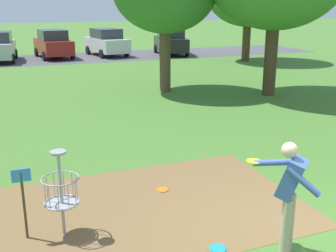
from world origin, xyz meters
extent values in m
plane|color=#47752D|center=(0.00, 0.00, 0.00)|extent=(160.00, 160.00, 0.00)
cube|color=brown|center=(-1.98, 2.20, 0.00)|extent=(5.48, 3.65, 0.01)
cylinder|color=#9E9EA3|center=(-3.48, 1.84, 0.68)|extent=(0.05, 0.05, 1.35)
cylinder|color=#9E9EA3|center=(-3.48, 1.84, 1.37)|extent=(0.24, 0.24, 0.04)
torus|color=#9E9EA3|center=(-3.48, 1.84, 0.95)|extent=(0.58, 0.58, 0.02)
torus|color=#9E9EA3|center=(-3.48, 1.84, 0.55)|extent=(0.55, 0.55, 0.03)
cylinder|color=#9E9EA3|center=(-3.48, 1.84, 0.53)|extent=(0.48, 0.48, 0.02)
cylinder|color=gray|center=(-3.25, 1.84, 0.75)|extent=(0.01, 0.01, 0.40)
cylinder|color=gray|center=(-3.29, 1.98, 0.75)|extent=(0.01, 0.01, 0.40)
cylinder|color=gray|center=(-3.41, 2.06, 0.75)|extent=(0.01, 0.01, 0.40)
cylinder|color=gray|center=(-3.56, 2.06, 0.75)|extent=(0.01, 0.01, 0.40)
cylinder|color=gray|center=(-3.68, 1.98, 0.75)|extent=(0.01, 0.01, 0.40)
cylinder|color=gray|center=(-3.72, 1.84, 0.75)|extent=(0.01, 0.01, 0.40)
cylinder|color=gray|center=(-3.68, 1.70, 0.75)|extent=(0.01, 0.01, 0.40)
cylinder|color=gray|center=(-3.56, 1.61, 0.75)|extent=(0.01, 0.01, 0.40)
cylinder|color=gray|center=(-3.41, 1.61, 0.75)|extent=(0.01, 0.01, 0.40)
cylinder|color=gray|center=(-3.29, 1.70, 0.75)|extent=(0.01, 0.01, 0.40)
cylinder|color=#4C3823|center=(-4.03, 1.94, 0.55)|extent=(0.04, 0.04, 1.10)
cube|color=#3384C6|center=(-4.03, 1.94, 1.05)|extent=(0.28, 0.03, 0.20)
cylinder|color=tan|center=(-0.67, 0.02, 0.46)|extent=(0.14, 0.14, 0.92)
cylinder|color=tan|center=(-0.51, 0.17, 0.46)|extent=(0.14, 0.14, 0.92)
cube|color=#385693|center=(-0.59, 0.09, 1.20)|extent=(0.52, 0.52, 0.60)
sphere|color=beige|center=(-0.63, 0.14, 1.60)|extent=(0.22, 0.22, 0.22)
cylinder|color=#385693|center=(-0.67, 0.43, 1.32)|extent=(0.45, 0.50, 0.21)
cylinder|color=gold|center=(-0.85, 0.64, 1.29)|extent=(0.22, 0.22, 0.02)
cylinder|color=#385693|center=(-0.59, -0.15, 1.25)|extent=(0.38, 0.42, 0.37)
cylinder|color=#1E93DB|center=(-1.43, 0.57, 0.01)|extent=(0.25, 0.25, 0.02)
cylinder|color=orange|center=(-1.47, 2.77, 0.01)|extent=(0.23, 0.23, 0.02)
cylinder|color=#4C3823|center=(5.60, 9.52, 1.39)|extent=(0.49, 0.49, 2.77)
cylinder|color=#4C3823|center=(10.14, 18.61, 1.19)|extent=(0.49, 0.49, 2.37)
cylinder|color=brown|center=(2.04, 11.71, 1.27)|extent=(0.45, 0.45, 2.54)
cube|color=#4C4C51|center=(0.00, 24.18, 0.00)|extent=(36.00, 6.00, 0.01)
cylinder|color=black|center=(-3.28, 25.25, 0.30)|extent=(0.24, 0.61, 0.60)
cylinder|color=black|center=(-3.54, 22.66, 0.30)|extent=(0.24, 0.61, 0.60)
cube|color=maroon|center=(-0.90, 24.72, 0.75)|extent=(2.21, 4.36, 0.90)
cube|color=#2D333D|center=(-0.90, 24.72, 1.52)|extent=(1.79, 2.33, 0.64)
cylinder|color=black|center=(-1.93, 25.93, 0.30)|extent=(0.24, 0.62, 0.60)
cylinder|color=black|center=(-0.13, 26.11, 0.30)|extent=(0.24, 0.62, 0.60)
cylinder|color=black|center=(-1.66, 23.34, 0.30)|extent=(0.24, 0.62, 0.60)
cylinder|color=black|center=(0.13, 23.52, 0.30)|extent=(0.24, 0.62, 0.60)
cube|color=silver|center=(2.69, 24.68, 0.75)|extent=(2.42, 4.43, 0.90)
cube|color=#2D333D|center=(2.69, 24.68, 1.52)|extent=(1.90, 2.40, 0.64)
cylinder|color=black|center=(1.60, 25.83, 0.30)|extent=(0.27, 0.62, 0.60)
cylinder|color=black|center=(3.38, 26.11, 0.30)|extent=(0.27, 0.62, 0.60)
cylinder|color=black|center=(2.00, 23.26, 0.30)|extent=(0.27, 0.62, 0.60)
cylinder|color=black|center=(3.78, 23.53, 0.30)|extent=(0.27, 0.62, 0.60)
cube|color=black|center=(7.06, 23.60, 0.75)|extent=(2.59, 4.47, 0.90)
cube|color=#2D333D|center=(7.06, 23.60, 1.52)|extent=(1.98, 2.45, 0.64)
cylinder|color=black|center=(6.44, 25.05, 0.30)|extent=(0.30, 0.62, 0.60)
cylinder|color=black|center=(8.20, 24.69, 0.30)|extent=(0.30, 0.62, 0.60)
cylinder|color=black|center=(5.92, 22.50, 0.30)|extent=(0.30, 0.62, 0.60)
cylinder|color=black|center=(7.69, 22.14, 0.30)|extent=(0.30, 0.62, 0.60)
camera|label=1|loc=(-4.10, -4.19, 3.50)|focal=44.62mm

